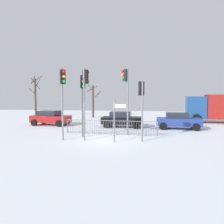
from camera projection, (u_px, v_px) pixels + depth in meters
ground_plane at (105, 140)px, 14.09m from camera, size 60.00×60.00×0.00m
traffic_light_mid_left at (126, 86)px, 15.93m from camera, size 0.56×0.37×4.99m
traffic_light_mid_right at (83, 91)px, 14.92m from camera, size 0.40×0.53×4.44m
traffic_light_foreground_left at (141, 96)px, 13.67m from camera, size 0.40×0.53×3.92m
traffic_light_foreground_right at (85, 88)px, 13.97m from camera, size 0.39×0.54×4.70m
traffic_light_rear_right at (63, 88)px, 13.81m from camera, size 0.46×0.48×4.67m
direction_sign_post at (115, 119)px, 13.40m from camera, size 0.79×0.13×2.62m
pedestrian_guard_railing at (110, 127)px, 16.22m from camera, size 7.01×0.46×1.07m
car_black_far at (122, 119)px, 20.18m from camera, size 3.84×2.00×1.47m
car_red_near at (50, 118)px, 21.60m from camera, size 3.95×2.24×1.47m
car_blue_trailing at (178, 120)px, 19.03m from camera, size 3.90×2.12×1.47m
delivery_truck at (221, 107)px, 23.40m from camera, size 7.24×3.27×3.10m
bare_tree_left at (93, 100)px, 29.67m from camera, size 2.17×2.17×5.01m
bare_tree_centre at (35, 96)px, 30.41m from camera, size 1.70×1.73×5.89m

